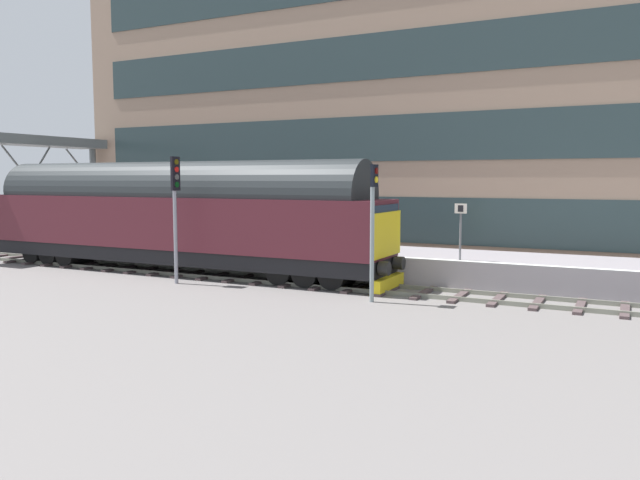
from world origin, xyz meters
name	(u,v)px	position (x,y,z in m)	size (l,w,h in m)	color
ground_plane	(312,285)	(0.00, 0.00, 0.00)	(140.00, 140.00, 0.00)	slate
track_main	(312,283)	(0.00, 0.00, 0.05)	(2.50, 60.00, 0.15)	gray
station_platform	(350,260)	(3.60, 0.00, 0.50)	(4.00, 44.00, 1.01)	gray
station_building	(450,65)	(9.65, -2.52, 9.43)	(5.46, 41.36, 18.86)	gray
diesel_locomotive	(172,214)	(0.00, 6.61, 2.49)	(2.74, 19.60, 4.68)	black
signal_post_mid	(373,217)	(-2.09, -3.29, 2.76)	(0.44, 0.22, 4.42)	gray
signal_post_far	(175,201)	(-2.09, 4.69, 3.12)	(0.44, 0.22, 4.80)	gray
platform_number_sign	(461,223)	(1.97, -5.10, 2.37)	(0.10, 0.44, 2.06)	slate
waiting_passenger	(236,221)	(3.85, 5.99, 1.99)	(0.41, 0.50, 1.64)	#233132
overhead_footbridge	(27,149)	(2.05, 17.92, 5.54)	(9.30, 2.00, 6.21)	slate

